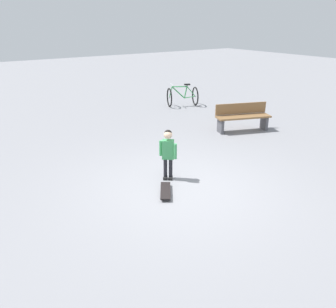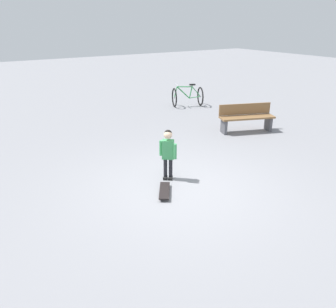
{
  "view_description": "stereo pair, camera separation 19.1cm",
  "coord_description": "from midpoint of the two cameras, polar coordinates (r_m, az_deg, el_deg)",
  "views": [
    {
      "loc": [
        3.65,
        4.73,
        3.1
      ],
      "look_at": [
        0.04,
        -0.55,
        0.55
      ],
      "focal_mm": 36.25,
      "sensor_mm": 36.0,
      "label": 1
    },
    {
      "loc": [
        3.49,
        4.84,
        3.1
      ],
      "look_at": [
        0.04,
        -0.55,
        0.55
      ],
      "focal_mm": 36.25,
      "sensor_mm": 36.0,
      "label": 2
    }
  ],
  "objects": [
    {
      "name": "ground_plane",
      "position": [
        6.73,
        3.64,
        -5.77
      ],
      "size": [
        50.0,
        50.0,
        0.0
      ],
      "primitive_type": "plane",
      "color": "gray"
    },
    {
      "name": "skateboard",
      "position": [
        6.5,
        0.25,
        -6.19
      ],
      "size": [
        0.54,
        0.68,
        0.07
      ],
      "color": "black",
      "rests_on": "ground"
    },
    {
      "name": "bicycle_near",
      "position": [
        13.06,
        3.71,
        9.66
      ],
      "size": [
        1.25,
        1.04,
        0.85
      ],
      "color": "black",
      "rests_on": "ground"
    },
    {
      "name": "child_person",
      "position": [
        6.85,
        0.8,
        0.82
      ],
      "size": [
        0.28,
        0.38,
        1.06
      ],
      "color": "black",
      "rests_on": "ground"
    },
    {
      "name": "street_bench",
      "position": [
        10.27,
        13.55,
        6.01
      ],
      "size": [
        1.65,
        0.97,
        0.8
      ],
      "color": "brown",
      "rests_on": "ground"
    }
  ]
}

